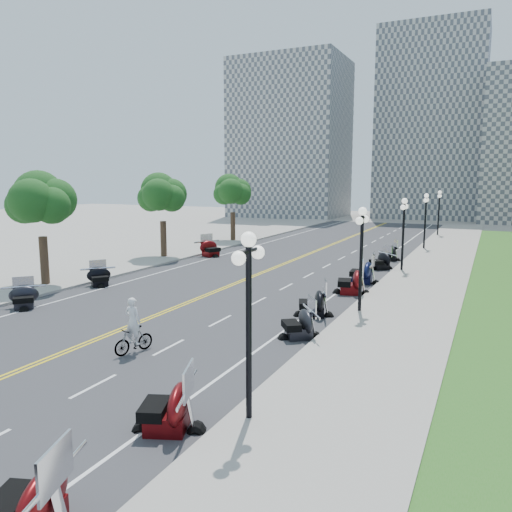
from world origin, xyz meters
The scene contains 47 objects.
ground centered at (0.00, 0.00, 0.00)m, with size 160.00×160.00×0.00m, color gray.
road centered at (0.00, 10.00, 0.00)m, with size 16.00×90.00×0.01m, color #333335.
centerline_yellow_a centered at (-0.12, 10.00, 0.01)m, with size 0.12×90.00×0.00m, color yellow.
centerline_yellow_b centered at (0.12, 10.00, 0.01)m, with size 0.12×90.00×0.00m, color yellow.
edge_line_north centered at (6.40, 10.00, 0.01)m, with size 0.12×90.00×0.00m, color white.
edge_line_south centered at (-6.40, 10.00, 0.01)m, with size 0.12×90.00×0.00m, color white.
lane_dash_4 centered at (3.20, -8.00, 0.01)m, with size 0.12×2.00×0.00m, color white.
lane_dash_5 centered at (3.20, -4.00, 0.01)m, with size 0.12×2.00×0.00m, color white.
lane_dash_6 centered at (3.20, 0.00, 0.01)m, with size 0.12×2.00×0.00m, color white.
lane_dash_7 centered at (3.20, 4.00, 0.01)m, with size 0.12×2.00×0.00m, color white.
lane_dash_8 centered at (3.20, 8.00, 0.01)m, with size 0.12×2.00×0.00m, color white.
lane_dash_9 centered at (3.20, 12.00, 0.01)m, with size 0.12×2.00×0.00m, color white.
lane_dash_10 centered at (3.20, 16.00, 0.01)m, with size 0.12×2.00×0.00m, color white.
lane_dash_11 centered at (3.20, 20.00, 0.01)m, with size 0.12×2.00×0.00m, color white.
lane_dash_12 centered at (3.20, 24.00, 0.01)m, with size 0.12×2.00×0.00m, color white.
lane_dash_13 centered at (3.20, 28.00, 0.01)m, with size 0.12×2.00×0.00m, color white.
lane_dash_14 centered at (3.20, 32.00, 0.01)m, with size 0.12×2.00×0.00m, color white.
lane_dash_15 centered at (3.20, 36.00, 0.01)m, with size 0.12×2.00×0.00m, color white.
lane_dash_16 centered at (3.20, 40.00, 0.01)m, with size 0.12×2.00×0.00m, color white.
lane_dash_17 centered at (3.20, 44.00, 0.01)m, with size 0.12×2.00×0.00m, color white.
lane_dash_18 centered at (3.20, 48.00, 0.01)m, with size 0.12×2.00×0.00m, color white.
lane_dash_19 centered at (3.20, 52.00, 0.01)m, with size 0.12×2.00×0.00m, color white.
sidewalk_north centered at (10.50, 10.00, 0.07)m, with size 5.00×90.00×0.15m, color #9E9991.
sidewalk_south centered at (-10.50, 10.00, 0.07)m, with size 5.00×90.00×0.15m, color #9E9991.
distant_block_a centered at (-18.00, 62.00, 13.00)m, with size 18.00×14.00×26.00m, color gray.
distant_block_b centered at (4.00, 68.00, 15.00)m, with size 16.00×12.00×30.00m, color gray.
street_lamp_1 centered at (8.60, -8.00, 2.60)m, with size 0.50×1.20×4.90m, color black, non-canonical shape.
street_lamp_2 centered at (8.60, 4.00, 2.60)m, with size 0.50×1.20×4.90m, color black, non-canonical shape.
street_lamp_3 centered at (8.60, 16.00, 2.60)m, with size 0.50×1.20×4.90m, color black, non-canonical shape.
street_lamp_4 centered at (8.60, 28.00, 2.60)m, with size 0.50×1.20×4.90m, color black, non-canonical shape.
street_lamp_5 centered at (8.60, 40.00, 2.60)m, with size 0.50×1.20×4.90m, color black, non-canonical shape.
tree_2 centered at (-10.00, 2.00, 4.75)m, with size 4.80×4.80×9.20m, color #235619, non-canonical shape.
tree_3 centered at (-10.00, 14.00, 4.75)m, with size 4.80×4.80×9.20m, color #235619, non-canonical shape.
tree_4 centered at (-10.00, 26.00, 4.75)m, with size 4.80×4.80×9.20m, color #235619, non-canonical shape.
motorcycle_n_2 centered at (6.87, -13.53, 0.73)m, with size 2.08×2.08×1.46m, color #590A0C, non-canonical shape.
motorcycle_n_3 centered at (6.88, -9.27, 0.71)m, with size 2.02×2.02×1.42m, color #590A0C, non-canonical shape.
motorcycle_n_5 centered at (7.28, -0.76, 0.67)m, with size 1.93×1.93×1.35m, color black, non-canonical shape.
motorcycle_n_6 centered at (6.73, 2.58, 0.70)m, with size 2.01×2.01×1.41m, color black, non-canonical shape.
motorcycle_n_7 centered at (7.14, 7.89, 0.78)m, with size 2.23×2.23×1.56m, color #590A0C, non-canonical shape.
motorcycle_n_8 centered at (7.03, 11.03, 0.78)m, with size 2.23×2.23×1.56m, color black, non-canonical shape.
motorcycle_n_9 centered at (7.06, 16.28, 0.68)m, with size 1.95×1.95×1.37m, color black, non-canonical shape.
motorcycle_n_10 centered at (6.85, 20.45, 0.68)m, with size 1.96×1.96×1.37m, color black, non-canonical shape.
motorcycle_s_5 centered at (-6.75, -2.25, 0.62)m, with size 1.77×1.77×1.24m, color black, non-canonical shape.
motorcycle_s_6 centered at (-7.05, 3.39, 0.62)m, with size 1.77×1.77×1.24m, color black, non-canonical shape.
motorcycle_s_9 centered at (-6.92, 16.28, 0.75)m, with size 2.14×2.14×1.49m, color #590A0C, non-canonical shape.
bicycle centered at (2.39, -5.06, 0.49)m, with size 0.46×1.64×0.99m, color #A51414.
cyclist_rider centered at (2.39, -5.06, 1.87)m, with size 0.65×0.42×1.77m, color white.
Camera 1 is at (14.10, -19.13, 6.41)m, focal length 35.00 mm.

